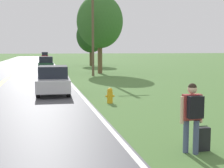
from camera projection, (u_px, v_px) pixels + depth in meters
name	position (u px, v px, depth m)	size (l,w,h in m)	color
hitchhiker_person	(192.00, 111.00, 7.69)	(0.60, 0.43, 1.78)	#475175
suitcase	(202.00, 139.00, 8.01)	(0.42, 0.15, 0.66)	black
fire_hydrant	(110.00, 95.00, 15.12)	(0.44, 0.28, 0.75)	gold
utility_pole_midground	(93.00, 25.00, 30.18)	(1.80, 0.24, 9.65)	brown
tree_left_verge	(100.00, 22.00, 33.46)	(4.97, 4.97, 8.45)	brown
tree_behind_sign	(91.00, 36.00, 49.51)	(4.57, 4.57, 7.37)	brown
car_silver_sedan_nearest	(53.00, 80.00, 18.11)	(2.00, 4.14, 1.64)	black
car_dark_green_suv_mid_near	(46.00, 63.00, 39.46)	(1.90, 3.99, 1.72)	black
car_red_suv_mid_far	(45.00, 56.00, 82.60)	(1.89, 4.19, 1.91)	black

